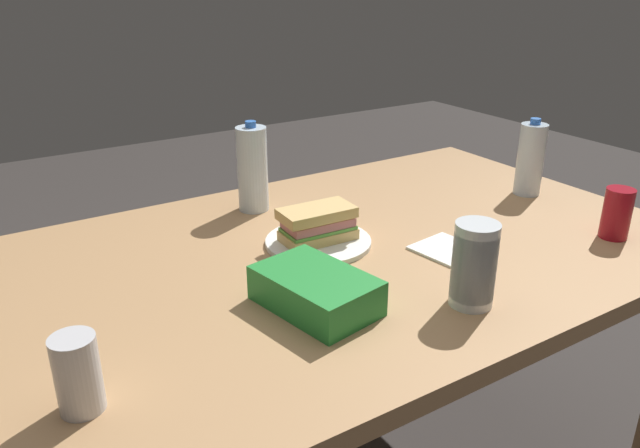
# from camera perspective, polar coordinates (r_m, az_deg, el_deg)

# --- Properties ---
(dining_table) EXTENTS (1.70, 1.00, 0.78)m
(dining_table) POSITION_cam_1_polar(r_m,az_deg,el_deg) (1.45, 0.91, -5.72)
(dining_table) COLOR tan
(dining_table) RESTS_ON ground_plane
(paper_plate) EXTENTS (0.25, 0.25, 0.01)m
(paper_plate) POSITION_cam_1_polar(r_m,az_deg,el_deg) (1.45, 0.00, -1.60)
(paper_plate) COLOR white
(paper_plate) RESTS_ON dining_table
(sandwich) EXTENTS (0.19, 0.10, 0.08)m
(sandwich) POSITION_cam_1_polar(r_m,az_deg,el_deg) (1.43, -0.09, 0.05)
(sandwich) COLOR #DBB26B
(sandwich) RESTS_ON paper_plate
(soda_can_red) EXTENTS (0.07, 0.07, 0.12)m
(soda_can_red) POSITION_cam_1_polar(r_m,az_deg,el_deg) (1.62, 25.59, 0.89)
(soda_can_red) COLOR maroon
(soda_can_red) RESTS_ON dining_table
(chip_bag) EXTENTS (0.19, 0.25, 0.07)m
(chip_bag) POSITION_cam_1_polar(r_m,az_deg,el_deg) (1.18, -0.41, -6.13)
(chip_bag) COLOR #268C38
(chip_bag) RESTS_ON dining_table
(water_bottle_tall) EXTENTS (0.07, 0.07, 0.22)m
(water_bottle_tall) POSITION_cam_1_polar(r_m,az_deg,el_deg) (1.84, 18.75, 5.66)
(water_bottle_tall) COLOR silver
(water_bottle_tall) RESTS_ON dining_table
(plastic_cup_stack) EXTENTS (0.08, 0.08, 0.17)m
(plastic_cup_stack) POSITION_cam_1_polar(r_m,az_deg,el_deg) (1.20, 13.96, -3.64)
(plastic_cup_stack) COLOR silver
(plastic_cup_stack) RESTS_ON dining_table
(water_bottle_spare) EXTENTS (0.08, 0.08, 0.24)m
(water_bottle_spare) POSITION_cam_1_polar(r_m,az_deg,el_deg) (1.63, -6.22, 5.05)
(water_bottle_spare) COLOR silver
(water_bottle_spare) RESTS_ON dining_table
(soda_can_silver) EXTENTS (0.07, 0.07, 0.12)m
(soda_can_silver) POSITION_cam_1_polar(r_m,az_deg,el_deg) (0.98, -21.36, -12.70)
(soda_can_silver) COLOR silver
(soda_can_silver) RESTS_ON dining_table
(paper_napkin) EXTENTS (0.15, 0.15, 0.01)m
(paper_napkin) POSITION_cam_1_polar(r_m,az_deg,el_deg) (1.45, 11.50, -2.27)
(paper_napkin) COLOR white
(paper_napkin) RESTS_ON dining_table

